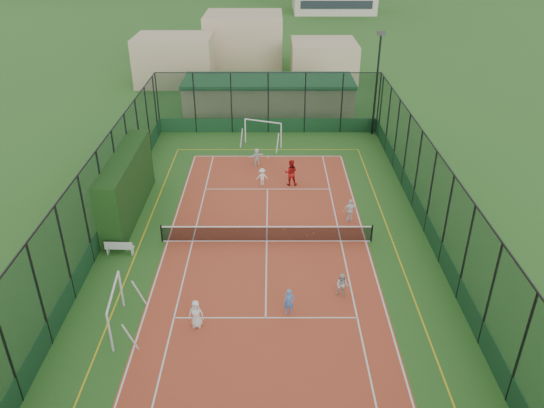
# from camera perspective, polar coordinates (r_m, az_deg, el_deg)

# --- Properties ---
(ground) EXTENTS (300.00, 300.00, 0.00)m
(ground) POSITION_cam_1_polar(r_m,az_deg,el_deg) (29.45, -0.57, -4.03)
(ground) COLOR #2A6322
(ground) RESTS_ON ground
(court_slab) EXTENTS (11.17, 23.97, 0.01)m
(court_slab) POSITION_cam_1_polar(r_m,az_deg,el_deg) (29.45, -0.57, -4.02)
(court_slab) COLOR #A23C24
(court_slab) RESTS_ON ground
(tennis_net) EXTENTS (11.67, 0.12, 1.06)m
(tennis_net) POSITION_cam_1_polar(r_m,az_deg,el_deg) (29.17, -0.58, -3.15)
(tennis_net) COLOR black
(tennis_net) RESTS_ON ground
(perimeter_fence) EXTENTS (18.12, 34.12, 5.00)m
(perimeter_fence) POSITION_cam_1_polar(r_m,az_deg,el_deg) (28.19, -0.60, 0.26)
(perimeter_fence) COLOR black
(perimeter_fence) RESTS_ON ground
(floodlight_ne) EXTENTS (0.60, 0.26, 8.25)m
(floodlight_ne) POSITION_cam_1_polar(r_m,az_deg,el_deg) (43.86, 11.16, 12.46)
(floodlight_ne) COLOR black
(floodlight_ne) RESTS_ON ground
(clubhouse) EXTENTS (15.20, 7.20, 3.15)m
(clubhouse) POSITION_cam_1_polar(r_m,az_deg,el_deg) (48.96, -0.38, 11.53)
(clubhouse) COLOR tan
(clubhouse) RESTS_ON ground
(hedge_left) EXTENTS (1.28, 8.54, 3.74)m
(hedge_left) POSITION_cam_1_polar(r_m,az_deg,el_deg) (32.54, -15.33, 1.99)
(hedge_left) COLOR black
(hedge_left) RESTS_ON ground
(white_bench) EXTENTS (1.52, 0.48, 0.85)m
(white_bench) POSITION_cam_1_polar(r_m,az_deg,el_deg) (29.32, -16.07, -4.47)
(white_bench) COLOR white
(white_bench) RESTS_ON ground
(futsal_goal_near) EXTENTS (3.08, 1.15, 1.94)m
(futsal_goal_near) POSITION_cam_1_polar(r_m,az_deg,el_deg) (24.16, -16.44, -10.85)
(futsal_goal_near) COLOR white
(futsal_goal_near) RESTS_ON ground
(futsal_goal_far) EXTENTS (3.21, 1.92, 2.00)m
(futsal_goal_far) POSITION_cam_1_polar(r_m,az_deg,el_deg) (41.65, -0.98, 7.60)
(futsal_goal_far) COLOR white
(futsal_goal_far) RESTS_ON ground
(child_near_left) EXTENTS (0.68, 0.47, 1.35)m
(child_near_left) POSITION_cam_1_polar(r_m,az_deg,el_deg) (23.68, -8.16, -11.62)
(child_near_left) COLOR white
(child_near_left) RESTS_ON court_slab
(child_near_mid) EXTENTS (0.47, 0.32, 1.27)m
(child_near_mid) POSITION_cam_1_polar(r_m,az_deg,el_deg) (24.15, 1.85, -10.47)
(child_near_mid) COLOR #4D89DC
(child_near_mid) RESTS_ON court_slab
(child_near_right) EXTENTS (0.72, 0.64, 1.22)m
(child_near_right) POSITION_cam_1_polar(r_m,az_deg,el_deg) (25.36, 7.55, -8.64)
(child_near_right) COLOR silver
(child_near_right) RESTS_ON court_slab
(child_far_left) EXTENTS (0.80, 0.51, 1.18)m
(child_far_left) POSITION_cam_1_polar(r_m,az_deg,el_deg) (35.37, -1.07, 2.96)
(child_far_left) COLOR white
(child_far_left) RESTS_ON court_slab
(child_far_right) EXTENTS (0.88, 0.45, 1.43)m
(child_far_right) POSITION_cam_1_polar(r_m,az_deg,el_deg) (31.30, 8.41, -0.70)
(child_far_right) COLOR white
(child_far_right) RESTS_ON court_slab
(child_far_back) EXTENTS (1.23, 0.88, 1.28)m
(child_far_back) POSITION_cam_1_polar(r_m,az_deg,el_deg) (38.29, -1.66, 5.10)
(child_far_back) COLOR white
(child_far_back) RESTS_ON court_slab
(coach) EXTENTS (0.89, 0.70, 1.79)m
(coach) POSITION_cam_1_polar(r_m,az_deg,el_deg) (35.25, 2.03, 3.41)
(coach) COLOR #AA1412
(coach) RESTS_ON court_slab
(tennis_balls) EXTENTS (4.42, 0.73, 0.07)m
(tennis_balls) POSITION_cam_1_polar(r_m,az_deg,el_deg) (30.18, 1.45, -3.07)
(tennis_balls) COLOR #CCE033
(tennis_balls) RESTS_ON court_slab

